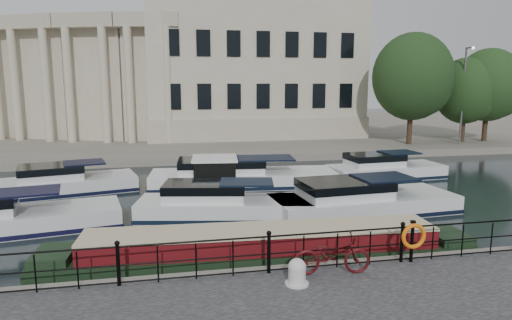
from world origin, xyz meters
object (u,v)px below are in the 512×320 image
at_px(narrowboat, 262,253).
at_px(harbour_hut, 215,180).
at_px(mooring_bollard, 297,272).
at_px(bicycle, 332,255).
at_px(life_ring_post, 413,237).

height_order(narrowboat, harbour_hut, harbour_hut).
relative_size(narrowboat, harbour_hut, 4.32).
distance_m(mooring_bollard, narrowboat, 2.85).
xyz_separation_m(bicycle, life_ring_post, (2.61, 0.30, 0.23)).
relative_size(bicycle, life_ring_post, 1.70).
xyz_separation_m(narrowboat, harbour_hut, (-0.53, 8.66, 0.59)).
bearing_deg(life_ring_post, narrowboat, 153.43).
height_order(bicycle, life_ring_post, life_ring_post).
relative_size(mooring_bollard, harbour_hut, 0.22).
relative_size(bicycle, mooring_bollard, 3.01).
relative_size(life_ring_post, narrowboat, 0.09).
xyz_separation_m(bicycle, harbour_hut, (-1.99, 11.00, -0.16)).
height_order(bicycle, mooring_bollard, bicycle).
bearing_deg(life_ring_post, mooring_bollard, -168.73).
distance_m(narrowboat, harbour_hut, 8.69).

